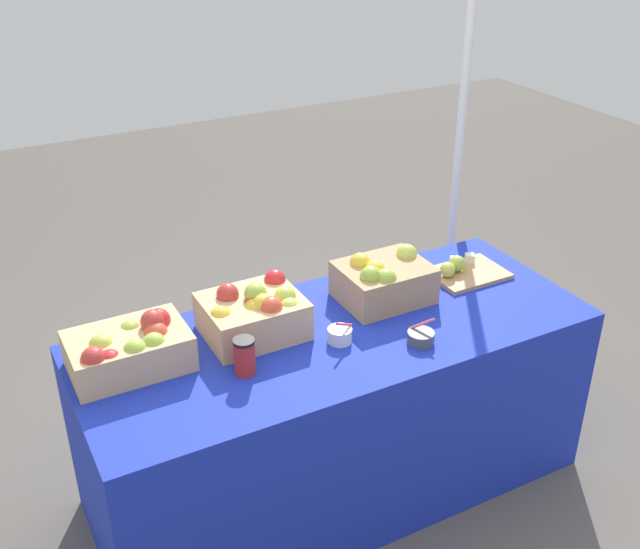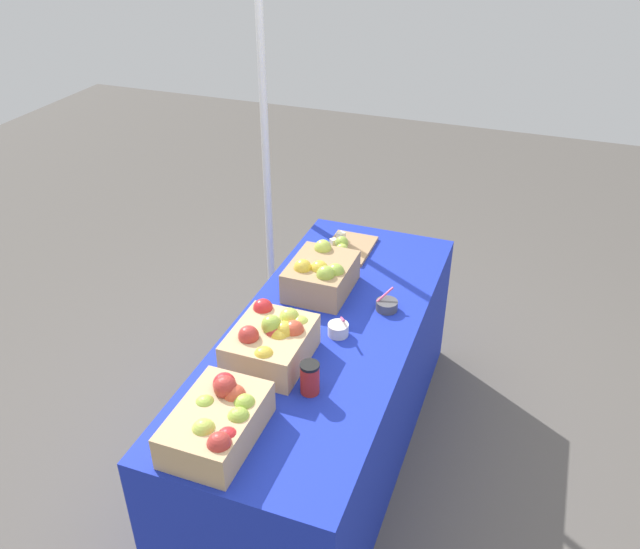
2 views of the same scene
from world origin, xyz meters
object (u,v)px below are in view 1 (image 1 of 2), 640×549
at_px(cutting_board_front, 463,271).
at_px(sample_bowl_mid, 421,337).
at_px(apple_crate_right, 383,280).
at_px(coffee_cup, 244,356).
at_px(apple_crate_middle, 255,312).
at_px(tent_pole, 461,130).
at_px(apple_crate_left, 130,348).
at_px(sample_bowl_near, 340,335).

distance_m(cutting_board_front, sample_bowl_mid, 0.55).
height_order(apple_crate_right, coffee_cup, apple_crate_right).
relative_size(apple_crate_middle, apple_crate_right, 1.02).
relative_size(sample_bowl_mid, tent_pole, 0.04).
relative_size(apple_crate_right, cutting_board_front, 1.12).
distance_m(apple_crate_left, cutting_board_front, 1.39).
relative_size(sample_bowl_near, tent_pole, 0.05).
bearing_deg(apple_crate_right, apple_crate_middle, 179.40).
bearing_deg(sample_bowl_mid, sample_bowl_near, 150.55).
relative_size(apple_crate_right, sample_bowl_near, 3.19).
distance_m(apple_crate_left, sample_bowl_near, 0.72).
bearing_deg(apple_crate_middle, cutting_board_front, 0.10).
xyz_separation_m(apple_crate_right, tent_pole, (0.83, 0.64, 0.29)).
distance_m(apple_crate_middle, coffee_cup, 0.24).
bearing_deg(coffee_cup, apple_crate_middle, 58.11).
distance_m(apple_crate_middle, apple_crate_right, 0.54).
relative_size(apple_crate_left, tent_pole, 0.18).
relative_size(sample_bowl_near, sample_bowl_mid, 1.10).
relative_size(apple_crate_middle, sample_bowl_mid, 3.57).
xyz_separation_m(cutting_board_front, sample_bowl_near, (-0.69, -0.19, 0.00)).
height_order(apple_crate_middle, coffee_cup, apple_crate_middle).
bearing_deg(apple_crate_left, sample_bowl_mid, -19.17).
bearing_deg(cutting_board_front, tent_pole, 55.73).
bearing_deg(apple_crate_left, sample_bowl_near, -15.11).
xyz_separation_m(apple_crate_left, cutting_board_front, (1.39, 0.00, -0.06)).
xyz_separation_m(apple_crate_middle, sample_bowl_near, (0.24, -0.19, -0.06)).
height_order(apple_crate_left, apple_crate_middle, apple_crate_middle).
height_order(cutting_board_front, sample_bowl_near, sample_bowl_near).
xyz_separation_m(cutting_board_front, coffee_cup, (-1.06, -0.21, 0.04)).
xyz_separation_m(sample_bowl_near, coffee_cup, (-0.37, -0.02, 0.04)).
xyz_separation_m(apple_crate_middle, cutting_board_front, (0.93, 0.00, -0.07)).
distance_m(cutting_board_front, tent_pole, 0.85).
relative_size(sample_bowl_mid, coffee_cup, 0.74).
bearing_deg(sample_bowl_mid, apple_crate_right, 82.57).
bearing_deg(cutting_board_front, apple_crate_right, -178.96).
distance_m(sample_bowl_near, sample_bowl_mid, 0.29).
bearing_deg(sample_bowl_near, cutting_board_front, 15.55).
bearing_deg(sample_bowl_near, tent_pole, 36.36).
height_order(sample_bowl_near, tent_pole, tent_pole).
distance_m(apple_crate_left, tent_pole, 1.95).
bearing_deg(coffee_cup, apple_crate_right, 16.83).
height_order(apple_crate_right, cutting_board_front, apple_crate_right).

